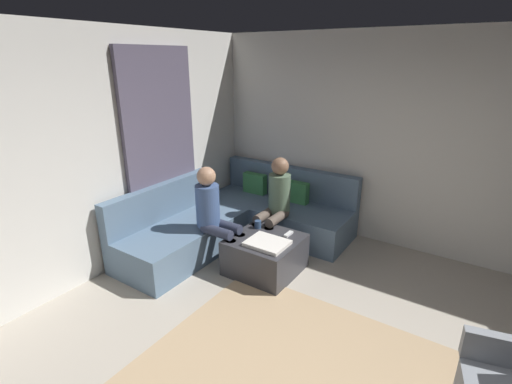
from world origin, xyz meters
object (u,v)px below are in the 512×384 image
game_remote (288,234)px  person_on_couch_back (275,201)px  coffee_mug (258,224)px  sectional_couch (239,220)px  ottoman (265,254)px  person_on_couch_side (214,213)px

game_remote → person_on_couch_back: bearing=138.9°
coffee_mug → game_remote: size_ratio=0.63×
sectional_couch → ottoman: (0.74, -0.49, -0.07)m
sectional_couch → ottoman: size_ratio=3.36×
ottoman → game_remote: game_remote is taller
game_remote → person_on_couch_side: (-0.77, -0.40, 0.23)m
ottoman → game_remote: 0.36m
sectional_couch → person_on_couch_side: bearing=-77.6°
coffee_mug → person_on_couch_side: size_ratio=0.08×
ottoman → game_remote: (0.18, 0.22, 0.22)m
game_remote → coffee_mug: bearing=-174.3°
coffee_mug → person_on_couch_back: 0.42m
person_on_couch_side → sectional_couch: bearing=-167.6°
ottoman → sectional_couch: bearing=146.4°
person_on_couch_side → game_remote: bearing=117.3°
person_on_couch_back → sectional_couch: bearing=5.8°
game_remote → person_on_couch_back: person_on_couch_back is taller
sectional_couch → coffee_mug: bearing=-31.0°
sectional_couch → person_on_couch_back: (0.55, 0.06, 0.38)m
ottoman → person_on_couch_back: bearing=109.7°
person_on_couch_back → person_on_couch_side: 0.83m
coffee_mug → ottoman: bearing=-39.3°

